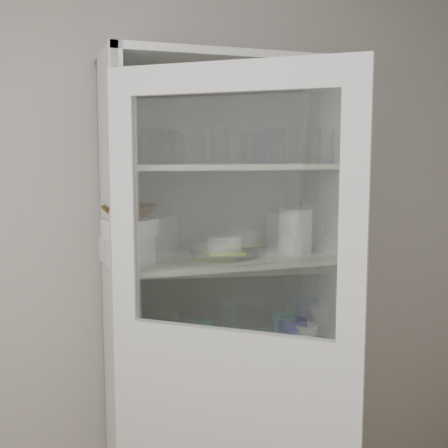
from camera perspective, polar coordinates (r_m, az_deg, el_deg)
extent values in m
cube|color=#AFAFAF|center=(2.59, -5.82, -1.90)|extent=(3.60, 0.02, 2.60)
cube|color=silver|center=(2.37, -11.29, -8.97)|extent=(0.03, 0.45, 2.10)
cube|color=silver|center=(2.67, 9.97, -7.15)|extent=(0.03, 0.45, 2.10)
cube|color=gray|center=(2.67, -1.47, -7.04)|extent=(1.00, 0.03, 2.10)
cube|color=silver|center=(2.43, 0.00, 16.17)|extent=(1.00, 0.45, 0.03)
cube|color=beige|center=(2.68, 0.11, -20.70)|extent=(0.94, 0.42, 0.02)
cube|color=beige|center=(2.53, 0.11, -12.62)|extent=(0.94, 0.42, 0.02)
cube|color=beige|center=(2.42, 0.12, -3.65)|extent=(0.94, 0.42, 0.02)
cube|color=beige|center=(2.38, 0.12, 5.85)|extent=(0.94, 0.42, 0.02)
cube|color=silver|center=(1.89, 0.74, 14.74)|extent=(0.73, 0.59, 0.10)
cube|color=silver|center=(2.05, -10.07, 1.39)|extent=(0.10, 0.09, 0.80)
cube|color=silver|center=(1.79, 13.08, 0.55)|extent=(0.10, 0.09, 0.80)
cube|color=silver|center=(1.88, 0.72, 1.02)|extent=(0.57, 0.46, 0.78)
cylinder|color=silver|center=(2.20, -5.91, 7.64)|extent=(0.06, 0.06, 0.12)
cylinder|color=silver|center=(2.16, -7.86, 7.92)|extent=(0.08, 0.08, 0.15)
cylinder|color=silver|center=(2.22, -0.29, 8.08)|extent=(0.09, 0.09, 0.16)
cylinder|color=silver|center=(2.28, 3.87, 7.82)|extent=(0.08, 0.08, 0.14)
cylinder|color=silver|center=(2.32, 2.85, 7.63)|extent=(0.07, 0.07, 0.13)
cylinder|color=silver|center=(2.35, 4.27, 7.98)|extent=(0.08, 0.08, 0.15)
cylinder|color=silver|center=(2.44, 10.30, 7.74)|extent=(0.08, 0.08, 0.15)
cylinder|color=silver|center=(2.33, -8.00, 7.77)|extent=(0.08, 0.08, 0.14)
cylinder|color=silver|center=(2.34, -4.80, 7.65)|extent=(0.07, 0.07, 0.13)
cylinder|color=silver|center=(2.39, -0.54, 7.63)|extent=(0.06, 0.06, 0.13)
cylinder|color=silver|center=(2.38, 0.92, 7.99)|extent=(0.09, 0.09, 0.16)
cylinder|color=silver|center=(2.46, 5.14, 7.84)|extent=(0.09, 0.09, 0.15)
cylinder|color=silver|center=(2.30, -9.49, -2.62)|extent=(0.20, 0.20, 0.11)
cylinder|color=silver|center=(2.42, -9.87, -2.31)|extent=(0.23, 0.23, 0.10)
cylinder|color=silver|center=(2.28, -9.53, -0.34)|extent=(0.27, 0.27, 0.07)
imported|color=#4F2A0F|center=(2.28, -9.56, 1.24)|extent=(0.27, 0.27, 0.05)
cylinder|color=silver|center=(2.43, 0.07, -3.14)|extent=(0.36, 0.36, 0.02)
cube|color=#F7F939|center=(2.43, 0.07, -2.82)|extent=(0.18, 0.18, 0.01)
cylinder|color=silver|center=(2.43, 0.07, -1.94)|extent=(0.17, 0.17, 0.06)
cylinder|color=silver|center=(2.52, 7.27, -0.74)|extent=(0.15, 0.15, 0.20)
imported|color=#242E9B|center=(2.60, 7.01, -10.65)|extent=(0.14, 0.14, 0.10)
imported|color=#1B6E74|center=(2.65, 6.02, -10.23)|extent=(0.13, 0.13, 0.11)
imported|color=silver|center=(2.56, 8.42, -11.06)|extent=(0.12, 0.12, 0.09)
cylinder|color=#1B6E74|center=(2.56, -2.01, -11.11)|extent=(0.08, 0.08, 0.08)
ellipsoid|color=#1B6E74|center=(2.54, -2.01, -10.04)|extent=(0.08, 0.08, 0.02)
cylinder|color=beige|center=(2.39, -7.88, -12.97)|extent=(0.11, 0.11, 0.04)
cylinder|color=silver|center=(2.44, -8.11, -11.56)|extent=(0.11, 0.11, 0.13)
imported|color=silver|center=(2.61, -2.09, -20.42)|extent=(0.27, 0.27, 0.07)
cube|color=gray|center=(2.70, 1.73, -19.50)|extent=(0.22, 0.17, 0.06)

